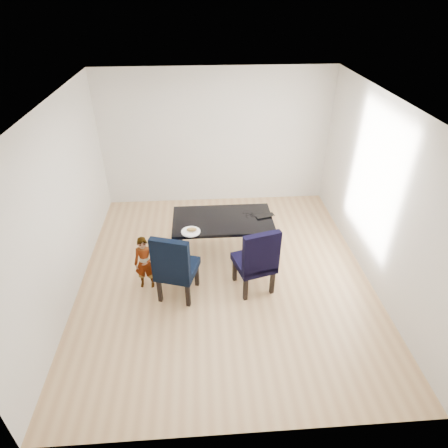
{
  "coord_description": "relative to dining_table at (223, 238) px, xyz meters",
  "views": [
    {
      "loc": [
        -0.33,
        -4.55,
        3.96
      ],
      "look_at": [
        0.0,
        0.2,
        0.85
      ],
      "focal_mm": 30.0,
      "sensor_mm": 36.0,
      "label": 1
    }
  ],
  "objects": [
    {
      "name": "chair_right",
      "position": [
        0.41,
        -0.78,
        0.19
      ],
      "size": [
        0.67,
        0.68,
        1.12
      ],
      "primitive_type": "cube",
      "rotation": [
        0.0,
        0.0,
        0.26
      ],
      "color": "black",
      "rests_on": "floor"
    },
    {
      "name": "wall_right",
      "position": [
        2.25,
        -0.5,
        0.98
      ],
      "size": [
        0.01,
        5.0,
        2.7
      ],
      "primitive_type": "cube",
      "color": "silver",
      "rests_on": "ground"
    },
    {
      "name": "wall_back",
      "position": [
        0.0,
        2.0,
        0.98
      ],
      "size": [
        4.5,
        0.01,
        2.7
      ],
      "primitive_type": "cube",
      "color": "silver",
      "rests_on": "ground"
    },
    {
      "name": "laptop",
      "position": [
        0.68,
        0.07,
        0.39
      ],
      "size": [
        0.34,
        0.26,
        0.02
      ],
      "primitive_type": "imported",
      "rotation": [
        0.0,
        0.0,
        3.39
      ],
      "color": "black",
      "rests_on": "dining_table"
    },
    {
      "name": "cable_tangle",
      "position": [
        0.45,
        0.06,
        0.38
      ],
      "size": [
        0.16,
        0.16,
        0.01
      ],
      "primitive_type": "torus",
      "rotation": [
        0.0,
        0.0,
        -0.15
      ],
      "color": "black",
      "rests_on": "dining_table"
    },
    {
      "name": "plate",
      "position": [
        -0.51,
        -0.34,
        0.38
      ],
      "size": [
        0.38,
        0.38,
        0.02
      ],
      "primitive_type": "cylinder",
      "rotation": [
        0.0,
        0.0,
        0.43
      ],
      "color": "white",
      "rests_on": "dining_table"
    },
    {
      "name": "wall_left",
      "position": [
        -2.25,
        -0.5,
        0.98
      ],
      "size": [
        0.01,
        5.0,
        2.7
      ],
      "primitive_type": "cube",
      "color": "white",
      "rests_on": "ground"
    },
    {
      "name": "child",
      "position": [
        -1.2,
        -0.65,
        0.06
      ],
      "size": [
        0.33,
        0.22,
        0.88
      ],
      "primitive_type": "imported",
      "rotation": [
        0.0,
        0.0,
        -0.04
      ],
      "color": "#FF3F15",
      "rests_on": "floor"
    },
    {
      "name": "chair_left",
      "position": [
        -0.71,
        -0.84,
        0.19
      ],
      "size": [
        0.68,
        0.69,
        1.12
      ],
      "primitive_type": "cube",
      "rotation": [
        0.0,
        0.0,
        -0.29
      ],
      "color": "black",
      "rests_on": "floor"
    },
    {
      "name": "floor",
      "position": [
        0.0,
        -0.5,
        -0.38
      ],
      "size": [
        4.5,
        5.0,
        0.01
      ],
      "primitive_type": "cube",
      "color": "tan",
      "rests_on": "ground"
    },
    {
      "name": "dining_table",
      "position": [
        0.0,
        0.0,
        0.0
      ],
      "size": [
        1.6,
        0.9,
        0.75
      ],
      "primitive_type": "cube",
      "color": "black",
      "rests_on": "floor"
    },
    {
      "name": "sandwich",
      "position": [
        -0.49,
        -0.34,
        0.42
      ],
      "size": [
        0.17,
        0.1,
        0.06
      ],
      "primitive_type": "ellipsoid",
      "rotation": [
        0.0,
        0.0,
        0.18
      ],
      "color": "olive",
      "rests_on": "plate"
    },
    {
      "name": "ceiling",
      "position": [
        0.0,
        -0.5,
        2.33
      ],
      "size": [
        4.5,
        5.0,
        0.01
      ],
      "primitive_type": "cube",
      "color": "white",
      "rests_on": "wall_back"
    },
    {
      "name": "wall_front",
      "position": [
        0.0,
        -3.0,
        0.98
      ],
      "size": [
        4.5,
        0.01,
        2.7
      ],
      "primitive_type": "cube",
      "color": "silver",
      "rests_on": "ground"
    }
  ]
}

